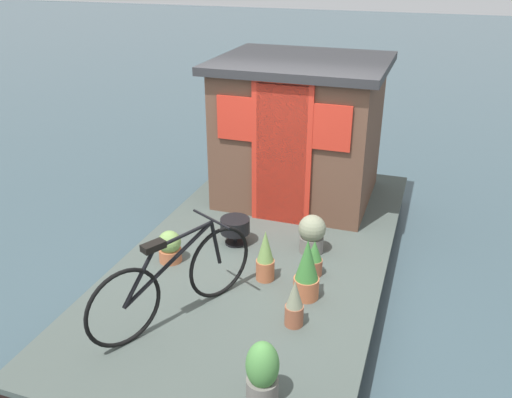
{
  "coord_description": "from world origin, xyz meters",
  "views": [
    {
      "loc": [
        -4.95,
        -1.63,
        3.39
      ],
      "look_at": [
        -0.2,
        0.0,
        1.06
      ],
      "focal_mm": 37.77,
      "sensor_mm": 36.0,
      "label": 1
    }
  ],
  "objects_px": {
    "potted_plant_basil": "(170,247)",
    "potted_plant_geranium": "(312,233)",
    "potted_plant_succulent": "(265,257)",
    "potted_plant_mint": "(307,270)",
    "potted_plant_fern": "(294,304)",
    "houseboat_cabin": "(300,130)",
    "bicycle": "(175,280)",
    "charcoal_grill": "(235,227)",
    "potted_plant_sage": "(262,373)",
    "potted_plant_rosemary": "(314,259)"
  },
  "relations": [
    {
      "from": "potted_plant_basil",
      "to": "potted_plant_geranium",
      "type": "distance_m",
      "value": 1.54
    },
    {
      "from": "potted_plant_succulent",
      "to": "potted_plant_mint",
      "type": "relative_size",
      "value": 0.87
    },
    {
      "from": "potted_plant_fern",
      "to": "potted_plant_mint",
      "type": "relative_size",
      "value": 0.73
    },
    {
      "from": "houseboat_cabin",
      "to": "bicycle",
      "type": "height_order",
      "value": "houseboat_cabin"
    },
    {
      "from": "bicycle",
      "to": "charcoal_grill",
      "type": "height_order",
      "value": "bicycle"
    },
    {
      "from": "bicycle",
      "to": "potted_plant_mint",
      "type": "distance_m",
      "value": 1.23
    },
    {
      "from": "potted_plant_mint",
      "to": "potted_plant_sage",
      "type": "xyz_separation_m",
      "value": [
        -1.37,
        -0.01,
        -0.05
      ]
    },
    {
      "from": "potted_plant_mint",
      "to": "potted_plant_basil",
      "type": "distance_m",
      "value": 1.55
    },
    {
      "from": "potted_plant_rosemary",
      "to": "potted_plant_geranium",
      "type": "height_order",
      "value": "potted_plant_geranium"
    },
    {
      "from": "potted_plant_mint",
      "to": "potted_plant_geranium",
      "type": "height_order",
      "value": "potted_plant_mint"
    },
    {
      "from": "potted_plant_mint",
      "to": "potted_plant_sage",
      "type": "distance_m",
      "value": 1.37
    },
    {
      "from": "potted_plant_succulent",
      "to": "potted_plant_mint",
      "type": "xyz_separation_m",
      "value": [
        -0.17,
        -0.47,
        0.04
      ]
    },
    {
      "from": "potted_plant_fern",
      "to": "potted_plant_sage",
      "type": "xyz_separation_m",
      "value": [
        -0.93,
        -0.01,
        0.04
      ]
    },
    {
      "from": "houseboat_cabin",
      "to": "charcoal_grill",
      "type": "relative_size",
      "value": 6.32
    },
    {
      "from": "potted_plant_mint",
      "to": "potted_plant_geranium",
      "type": "distance_m",
      "value": 0.87
    },
    {
      "from": "potted_plant_rosemary",
      "to": "potted_plant_sage",
      "type": "distance_m",
      "value": 1.79
    },
    {
      "from": "potted_plant_fern",
      "to": "potted_plant_sage",
      "type": "bearing_deg",
      "value": -179.25
    },
    {
      "from": "potted_plant_mint",
      "to": "potted_plant_geranium",
      "type": "xyz_separation_m",
      "value": [
        0.85,
        0.15,
        -0.07
      ]
    },
    {
      "from": "potted_plant_succulent",
      "to": "potted_plant_rosemary",
      "type": "bearing_deg",
      "value": -61.42
    },
    {
      "from": "potted_plant_fern",
      "to": "potted_plant_geranium",
      "type": "xyz_separation_m",
      "value": [
        1.29,
        0.16,
        0.01
      ]
    },
    {
      "from": "potted_plant_geranium",
      "to": "charcoal_grill",
      "type": "xyz_separation_m",
      "value": [
        -0.1,
        0.86,
        -0.01
      ]
    },
    {
      "from": "potted_plant_rosemary",
      "to": "potted_plant_sage",
      "type": "xyz_separation_m",
      "value": [
        -1.78,
        -0.04,
        0.07
      ]
    },
    {
      "from": "potted_plant_fern",
      "to": "potted_plant_sage",
      "type": "height_order",
      "value": "potted_plant_sage"
    },
    {
      "from": "bicycle",
      "to": "potted_plant_rosemary",
      "type": "distance_m",
      "value": 1.5
    },
    {
      "from": "potted_plant_rosemary",
      "to": "potted_plant_succulent",
      "type": "bearing_deg",
      "value": 118.58
    },
    {
      "from": "potted_plant_sage",
      "to": "potted_plant_geranium",
      "type": "bearing_deg",
      "value": 4.3
    },
    {
      "from": "potted_plant_rosemary",
      "to": "potted_plant_mint",
      "type": "bearing_deg",
      "value": -176.93
    },
    {
      "from": "potted_plant_fern",
      "to": "potted_plant_mint",
      "type": "height_order",
      "value": "potted_plant_mint"
    },
    {
      "from": "potted_plant_fern",
      "to": "charcoal_grill",
      "type": "xyz_separation_m",
      "value": [
        1.19,
        1.01,
        -0.0
      ]
    },
    {
      "from": "bicycle",
      "to": "potted_plant_sage",
      "type": "bearing_deg",
      "value": -123.56
    },
    {
      "from": "potted_plant_sage",
      "to": "charcoal_grill",
      "type": "distance_m",
      "value": 2.36
    },
    {
      "from": "bicycle",
      "to": "charcoal_grill",
      "type": "xyz_separation_m",
      "value": [
        1.43,
        -0.02,
        -0.18
      ]
    },
    {
      "from": "potted_plant_fern",
      "to": "potted_plant_sage",
      "type": "distance_m",
      "value": 0.93
    },
    {
      "from": "potted_plant_fern",
      "to": "potted_plant_mint",
      "type": "xyz_separation_m",
      "value": [
        0.44,
        0.0,
        0.08
      ]
    },
    {
      "from": "bicycle",
      "to": "potted_plant_sage",
      "type": "relative_size",
      "value": 3.0
    },
    {
      "from": "charcoal_grill",
      "to": "potted_plant_basil",
      "type": "bearing_deg",
      "value": 137.94
    },
    {
      "from": "potted_plant_succulent",
      "to": "potted_plant_fern",
      "type": "height_order",
      "value": "potted_plant_succulent"
    },
    {
      "from": "potted_plant_rosemary",
      "to": "charcoal_grill",
      "type": "distance_m",
      "value": 1.05
    },
    {
      "from": "houseboat_cabin",
      "to": "potted_plant_sage",
      "type": "xyz_separation_m",
      "value": [
        -3.64,
        -0.7,
        -0.67
      ]
    },
    {
      "from": "potted_plant_rosemary",
      "to": "charcoal_grill",
      "type": "height_order",
      "value": "potted_plant_rosemary"
    },
    {
      "from": "potted_plant_fern",
      "to": "potted_plant_mint",
      "type": "bearing_deg",
      "value": 0.22
    },
    {
      "from": "potted_plant_rosemary",
      "to": "charcoal_grill",
      "type": "xyz_separation_m",
      "value": [
        0.34,
        0.99,
        0.03
      ]
    },
    {
      "from": "potted_plant_basil",
      "to": "potted_plant_geranium",
      "type": "xyz_separation_m",
      "value": [
        0.68,
        -1.38,
        0.05
      ]
    },
    {
      "from": "houseboat_cabin",
      "to": "potted_plant_mint",
      "type": "height_order",
      "value": "houseboat_cabin"
    },
    {
      "from": "potted_plant_rosemary",
      "to": "potted_plant_mint",
      "type": "xyz_separation_m",
      "value": [
        -0.41,
        -0.02,
        0.11
      ]
    },
    {
      "from": "potted_plant_mint",
      "to": "potted_plant_basil",
      "type": "relative_size",
      "value": 1.79
    },
    {
      "from": "potted_plant_sage",
      "to": "potted_plant_geranium",
      "type": "distance_m",
      "value": 2.23
    },
    {
      "from": "potted_plant_geranium",
      "to": "charcoal_grill",
      "type": "bearing_deg",
      "value": 96.75
    },
    {
      "from": "potted_plant_rosemary",
      "to": "charcoal_grill",
      "type": "relative_size",
      "value": 1.17
    },
    {
      "from": "potted_plant_basil",
      "to": "charcoal_grill",
      "type": "distance_m",
      "value": 0.78
    }
  ]
}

